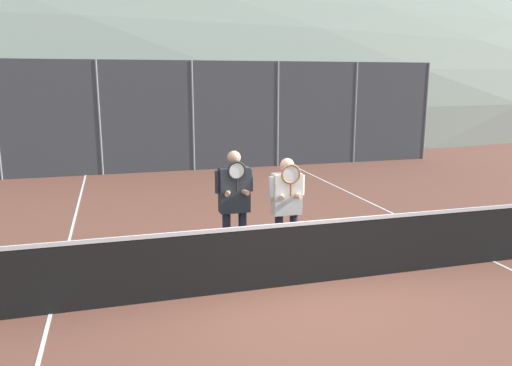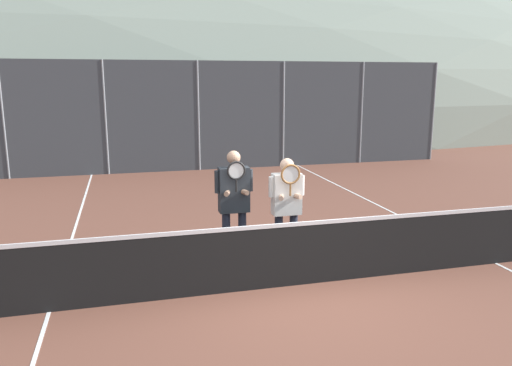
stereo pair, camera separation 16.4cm
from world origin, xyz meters
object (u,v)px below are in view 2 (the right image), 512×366
Objects in this scene: car_left_of_center at (209,134)px; player_leftmost at (234,199)px; car_center at (343,132)px; car_far_left at (61,140)px; player_center_left at (287,201)px.

player_leftmost is at bearing -97.41° from car_left_of_center.
car_center is (5.29, -0.23, -0.04)m from car_left_of_center.
player_leftmost reaches higher than car_far_left.
player_leftmost is at bearing 171.15° from player_center_left.
car_center is at bearing 57.92° from player_leftmost.
car_left_of_center is 0.88× the size of car_center.
car_center reaches higher than player_center_left.
player_leftmost is 11.02m from car_left_of_center.
car_far_left is at bearing 109.03° from player_leftmost.
car_left_of_center is at bearing 2.24° from car_far_left.
car_far_left is (-3.70, 10.73, -0.22)m from player_leftmost.
player_center_left is 0.39× the size of car_far_left.
player_leftmost is at bearing -122.08° from car_center.
car_center is (10.41, -0.03, 0.01)m from car_far_left.
player_leftmost is 0.83m from player_center_left.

